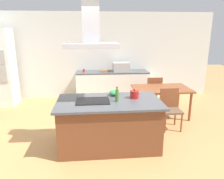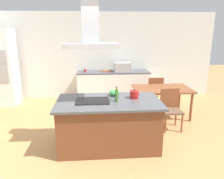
% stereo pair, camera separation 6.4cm
% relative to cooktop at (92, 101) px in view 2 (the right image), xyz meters
% --- Properties ---
extents(ground, '(16.00, 16.00, 0.00)m').
position_rel_cooktop_xyz_m(ground, '(0.29, 1.50, -0.91)').
color(ground, tan).
extents(wall_back, '(7.20, 0.10, 2.70)m').
position_rel_cooktop_xyz_m(wall_back, '(0.29, 3.25, 0.44)').
color(wall_back, silver).
rests_on(wall_back, ground).
extents(kitchen_island, '(1.90, 1.06, 0.90)m').
position_rel_cooktop_xyz_m(kitchen_island, '(0.29, 0.00, -0.45)').
color(kitchen_island, brown).
rests_on(kitchen_island, ground).
extents(cooktop, '(0.60, 0.44, 0.01)m').
position_rel_cooktop_xyz_m(cooktop, '(0.00, 0.00, 0.00)').
color(cooktop, black).
rests_on(cooktop, kitchen_island).
extents(tea_kettle, '(0.21, 0.16, 0.17)m').
position_rel_cooktop_xyz_m(tea_kettle, '(0.78, 0.12, 0.07)').
color(tea_kettle, '#B21E19').
rests_on(tea_kettle, kitchen_island).
extents(olive_oil_bottle, '(0.06, 0.06, 0.27)m').
position_rel_cooktop_xyz_m(olive_oil_bottle, '(0.43, -0.05, 0.11)').
color(olive_oil_bottle, '#47722D').
rests_on(olive_oil_bottle, kitchen_island).
extents(mixing_bowl, '(0.20, 0.20, 0.11)m').
position_rel_cooktop_xyz_m(mixing_bowl, '(0.42, 0.32, 0.05)').
color(mixing_bowl, '#33934C').
rests_on(mixing_bowl, kitchen_island).
extents(back_counter, '(2.24, 0.62, 0.90)m').
position_rel_cooktop_xyz_m(back_counter, '(0.63, 2.88, -0.46)').
color(back_counter, white).
rests_on(back_counter, ground).
extents(countertop_microwave, '(0.50, 0.38, 0.28)m').
position_rel_cooktop_xyz_m(countertop_microwave, '(0.90, 2.88, 0.13)').
color(countertop_microwave, '#B2AFAA').
rests_on(countertop_microwave, back_counter).
extents(coffee_mug_red, '(0.08, 0.08, 0.09)m').
position_rel_cooktop_xyz_m(coffee_mug_red, '(-0.25, 2.87, 0.04)').
color(coffee_mug_red, red).
rests_on(coffee_mug_red, back_counter).
extents(cutting_board, '(0.34, 0.24, 0.02)m').
position_rel_cooktop_xyz_m(cutting_board, '(0.41, 2.93, 0.00)').
color(cutting_board, brown).
rests_on(cutting_board, back_counter).
extents(wall_oven_stack, '(0.70, 0.66, 2.20)m').
position_rel_cooktop_xyz_m(wall_oven_stack, '(-2.61, 2.65, 0.20)').
color(wall_oven_stack, white).
rests_on(wall_oven_stack, ground).
extents(dining_table, '(1.40, 0.90, 0.75)m').
position_rel_cooktop_xyz_m(dining_table, '(1.72, 1.35, -0.24)').
color(dining_table, brown).
rests_on(dining_table, ground).
extents(chair_facing_island, '(0.42, 0.42, 0.89)m').
position_rel_cooktop_xyz_m(chair_facing_island, '(1.72, 0.68, -0.40)').
color(chair_facing_island, brown).
rests_on(chair_facing_island, ground).
extents(chair_facing_back_wall, '(0.42, 0.42, 0.89)m').
position_rel_cooktop_xyz_m(chair_facing_back_wall, '(1.72, 2.01, -0.40)').
color(chair_facing_back_wall, brown).
rests_on(chair_facing_back_wall, ground).
extents(range_hood, '(0.90, 0.55, 0.78)m').
position_rel_cooktop_xyz_m(range_hood, '(0.00, 0.00, 1.20)').
color(range_hood, '#ADADB2').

